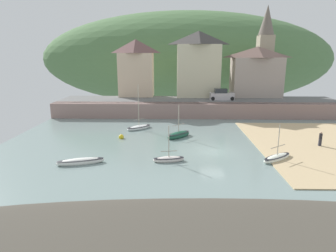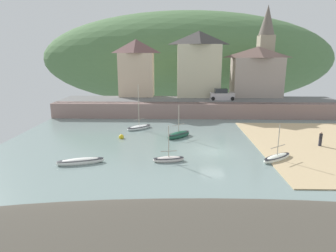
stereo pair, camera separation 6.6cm
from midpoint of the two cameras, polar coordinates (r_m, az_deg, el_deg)
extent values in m
cube|color=gray|center=(31.23, 8.86, -4.96)|extent=(48.00, 40.00, 0.06)
cube|color=tan|center=(37.46, 30.25, -3.42)|extent=(18.00, 22.00, 0.10)
ellipsoid|color=#48433A|center=(16.92, 16.09, -21.50)|extent=(44.00, 10.00, 0.55)
cube|color=gray|center=(47.31, 6.37, 3.06)|extent=(48.00, 2.40, 2.40)
cube|color=#606060|center=(50.76, 6.06, 5.11)|extent=(48.00, 9.00, 0.10)
ellipsoid|color=#4D7344|center=(84.59, 3.66, 13.03)|extent=(80.00, 44.00, 25.38)
cube|color=beige|center=(55.13, -6.16, 9.97)|extent=(6.27, 4.20, 7.89)
pyramid|color=brown|center=(55.04, -6.31, 15.35)|extent=(6.57, 4.50, 2.44)
cube|color=beige|center=(54.77, 6.02, 10.74)|extent=(7.74, 5.38, 9.39)
pyramid|color=#3E3A38|center=(54.78, 6.18, 16.89)|extent=(8.04, 5.68, 2.38)
cube|color=#A9988C|center=(56.67, 17.00, 9.16)|extent=(8.81, 5.11, 7.09)
pyramid|color=brown|center=(56.54, 17.32, 13.72)|extent=(9.11, 5.41, 1.95)
cube|color=gray|center=(61.08, 18.40, 11.30)|extent=(2.80, 2.80, 11.23)
cone|color=#665B51|center=(61.40, 19.02, 19.12)|extent=(3.00, 3.00, 5.53)
ellipsoid|color=silver|center=(27.92, 0.20, -6.63)|extent=(3.15, 1.49, 0.64)
ellipsoid|color=black|center=(27.86, 0.20, -6.29)|extent=(3.09, 1.46, 0.12)
cylinder|color=#B2A893|center=(27.34, 0.20, -3.01)|extent=(0.09, 0.09, 3.04)
cylinder|color=gray|center=(27.64, 0.20, -4.97)|extent=(1.52, 0.35, 0.07)
ellipsoid|color=white|center=(30.13, 20.68, -5.96)|extent=(3.69, 3.11, 0.72)
ellipsoid|color=black|center=(30.06, 20.71, -5.61)|extent=(3.62, 3.05, 0.12)
cylinder|color=#B2A893|center=(29.58, 20.98, -2.55)|extent=(0.09, 0.09, 3.01)
cylinder|color=gray|center=(29.76, 20.87, -3.79)|extent=(1.81, 1.38, 0.07)
ellipsoid|color=white|center=(40.15, -5.66, -0.34)|extent=(3.74, 3.55, 0.64)
ellipsoid|color=black|center=(40.10, -5.66, -0.09)|extent=(3.67, 3.48, 0.12)
cylinder|color=#B2A893|center=(39.51, -5.76, 4.05)|extent=(0.09, 0.09, 5.59)
cylinder|color=gray|center=(39.88, -5.70, 1.32)|extent=(1.35, 1.21, 0.07)
ellipsoid|color=#1F553D|center=(35.94, 2.15, -1.82)|extent=(3.44, 3.49, 0.94)
ellipsoid|color=black|center=(35.87, 2.16, -1.43)|extent=(3.37, 3.42, 0.12)
cylinder|color=#B2A893|center=(35.43, 2.18, 1.51)|extent=(0.09, 0.09, 3.34)
cylinder|color=gray|center=(35.61, 2.17, 0.25)|extent=(1.50, 1.54, 0.07)
ellipsoid|color=white|center=(28.53, -16.77, -6.75)|extent=(4.46, 2.20, 0.72)
ellipsoid|color=black|center=(28.46, -16.80, -6.37)|extent=(4.37, 2.15, 0.12)
cube|color=#BAB3B5|center=(51.15, 10.63, 5.76)|extent=(4.11, 1.73, 1.20)
cube|color=#282D33|center=(50.99, 10.40, 6.82)|extent=(2.11, 1.51, 0.80)
cylinder|color=black|center=(52.25, 12.28, 5.53)|extent=(0.64, 0.22, 0.64)
cylinder|color=black|center=(50.69, 12.61, 5.27)|extent=(0.64, 0.22, 0.64)
cylinder|color=black|center=(51.74, 8.67, 5.61)|extent=(0.64, 0.22, 0.64)
cylinder|color=black|center=(50.17, 8.89, 5.35)|extent=(0.64, 0.22, 0.64)
cube|color=#282833|center=(36.35, 27.79, -2.85)|extent=(0.28, 0.20, 0.82)
cylinder|color=black|center=(36.17, 27.91, -1.79)|extent=(0.34, 0.34, 0.58)
sphere|color=#D1A889|center=(36.08, 27.98, -1.17)|extent=(0.22, 0.22, 0.22)
sphere|color=yellow|center=(35.88, -9.11, -2.14)|extent=(0.62, 0.62, 0.62)
camera|label=1|loc=(0.03, -89.90, 0.02)|focal=30.99mm
camera|label=2|loc=(0.03, 90.10, -0.02)|focal=30.99mm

